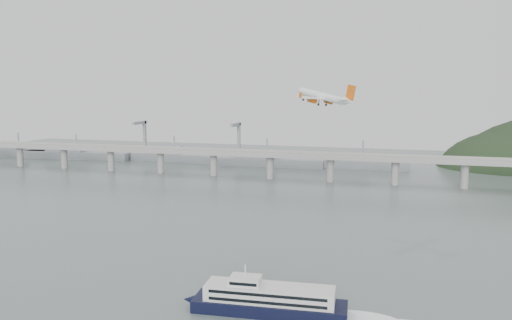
% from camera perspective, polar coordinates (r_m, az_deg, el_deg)
% --- Properties ---
extents(ground, '(900.00, 900.00, 0.00)m').
position_cam_1_polar(ground, '(220.64, -4.06, -11.21)').
color(ground, '#566462').
rests_on(ground, ground).
extents(bridge, '(800.00, 22.00, 23.90)m').
position_cam_1_polar(bridge, '(405.96, 5.56, 0.13)').
color(bridge, gray).
rests_on(bridge, ground).
extents(distant_fleet, '(453.00, 60.90, 40.00)m').
position_cam_1_polar(distant_fleet, '(518.12, -10.07, 0.44)').
color(distant_fleet, gray).
rests_on(distant_fleet, ground).
extents(ferry, '(83.19, 18.64, 15.68)m').
position_cam_1_polar(ferry, '(169.45, 1.54, -15.71)').
color(ferry, black).
rests_on(ferry, ground).
extents(airliner, '(37.85, 35.49, 11.46)m').
position_cam_1_polar(airliner, '(269.43, 7.73, 7.18)').
color(airliner, white).
rests_on(airliner, ground).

